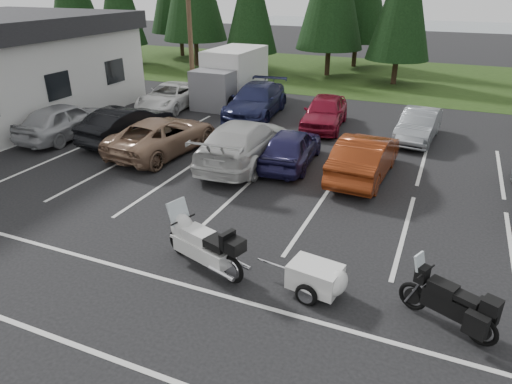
% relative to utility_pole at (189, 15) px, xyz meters
% --- Properties ---
extents(ground, '(120.00, 120.00, 0.00)m').
position_rel_utility_pole_xyz_m(ground, '(10.00, -12.00, -4.70)').
color(ground, black).
rests_on(ground, ground).
extents(grass_strip, '(80.00, 16.00, 0.01)m').
position_rel_utility_pole_xyz_m(grass_strip, '(10.00, 12.00, -4.69)').
color(grass_strip, '#1C3210').
rests_on(grass_strip, ground).
extents(lake_water, '(70.00, 50.00, 0.02)m').
position_rel_utility_pole_xyz_m(lake_water, '(14.00, 43.00, -4.70)').
color(lake_water, gray).
rests_on(lake_water, ground).
extents(utility_pole, '(1.60, 0.26, 9.00)m').
position_rel_utility_pole_xyz_m(utility_pole, '(0.00, 0.00, 0.00)').
color(utility_pole, '#473321').
rests_on(utility_pole, ground).
extents(box_truck, '(2.40, 5.60, 2.90)m').
position_rel_utility_pole_xyz_m(box_truck, '(2.00, 0.50, -3.25)').
color(box_truck, silver).
rests_on(box_truck, ground).
extents(stall_markings, '(32.00, 16.00, 0.01)m').
position_rel_utility_pole_xyz_m(stall_markings, '(10.00, -10.00, -4.69)').
color(stall_markings, silver).
rests_on(stall_markings, ground).
extents(car_near_0, '(1.91, 4.68, 1.59)m').
position_rel_utility_pole_xyz_m(car_near_0, '(-1.78, -8.12, -3.90)').
color(car_near_0, '#ADAFB2').
rests_on(car_near_0, ground).
extents(car_near_1, '(2.04, 4.73, 1.51)m').
position_rel_utility_pole_xyz_m(car_near_1, '(1.04, -7.41, -3.94)').
color(car_near_1, black).
rests_on(car_near_1, ground).
extents(car_near_2, '(2.84, 5.38, 1.44)m').
position_rel_utility_pole_xyz_m(car_near_2, '(3.30, -8.04, -3.98)').
color(car_near_2, '#8A6850').
rests_on(car_near_2, ground).
extents(car_near_3, '(2.59, 5.78, 1.65)m').
position_rel_utility_pole_xyz_m(car_near_3, '(6.80, -7.77, -3.87)').
color(car_near_3, beige).
rests_on(car_near_3, ground).
extents(car_near_4, '(1.98, 4.29, 1.42)m').
position_rel_utility_pole_xyz_m(car_near_4, '(8.55, -7.31, -3.99)').
color(car_near_4, '#1F1C48').
rests_on(car_near_4, ground).
extents(car_near_5, '(1.84, 4.73, 1.54)m').
position_rel_utility_pole_xyz_m(car_near_5, '(11.32, -7.41, -3.93)').
color(car_near_5, maroon).
rests_on(car_near_5, ground).
extents(car_far_0, '(2.60, 5.00, 1.35)m').
position_rel_utility_pole_xyz_m(car_far_0, '(-0.32, -1.93, -4.03)').
color(car_far_0, white).
rests_on(car_far_0, ground).
extents(car_far_1, '(2.84, 5.78, 1.62)m').
position_rel_utility_pole_xyz_m(car_far_1, '(4.61, -1.53, -3.89)').
color(car_far_1, '#1B1E43').
rests_on(car_far_1, ground).
extents(car_far_2, '(2.25, 4.64, 1.53)m').
position_rel_utility_pole_xyz_m(car_far_2, '(8.39, -2.07, -3.93)').
color(car_far_2, maroon).
rests_on(car_far_2, ground).
extents(car_far_3, '(1.75, 4.17, 1.34)m').
position_rel_utility_pole_xyz_m(car_far_3, '(12.68, -2.29, -4.03)').
color(car_far_3, gray).
rests_on(car_far_3, ground).
extents(touring_motorcycle, '(2.95, 1.68, 1.56)m').
position_rel_utility_pole_xyz_m(touring_motorcycle, '(8.89, -14.68, -3.92)').
color(touring_motorcycle, silver).
rests_on(touring_motorcycle, ground).
extents(cargo_trailer, '(1.75, 1.14, 0.76)m').
position_rel_utility_pole_xyz_m(cargo_trailer, '(11.66, -14.60, -4.32)').
color(cargo_trailer, silver).
rests_on(cargo_trailer, ground).
extents(adventure_motorcycle, '(2.43, 1.66, 1.40)m').
position_rel_utility_pole_xyz_m(adventure_motorcycle, '(14.39, -14.57, -4.00)').
color(adventure_motorcycle, black).
rests_on(adventure_motorcycle, ground).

